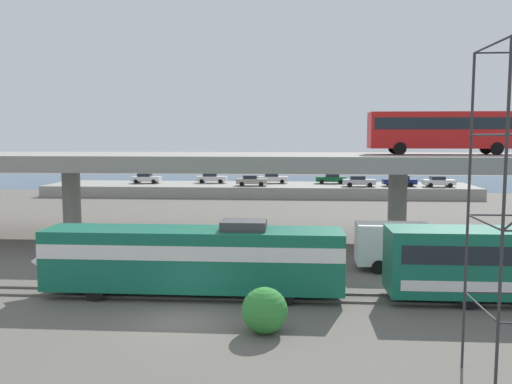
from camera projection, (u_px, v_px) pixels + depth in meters
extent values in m
plane|color=#605B54|center=(182.00, 321.00, 25.58)|extent=(260.00, 260.00, 0.00)
cube|color=#59544C|center=(194.00, 299.00, 28.84)|extent=(110.00, 0.12, 0.12)
cube|color=#59544C|center=(199.00, 291.00, 30.25)|extent=(110.00, 0.12, 0.12)
cube|color=#14664C|center=(193.00, 258.00, 29.35)|extent=(16.04, 3.00, 3.20)
cube|color=white|center=(193.00, 248.00, 29.29)|extent=(16.04, 3.04, 0.77)
cone|color=white|center=(50.00, 262.00, 29.95)|extent=(2.19, 2.85, 2.85)
cube|color=black|center=(78.00, 240.00, 29.71)|extent=(2.19, 2.70, 1.02)
cube|color=#3F3F42|center=(244.00, 225.00, 28.96)|extent=(2.40, 1.80, 0.50)
cylinder|color=black|center=(95.00, 292.00, 28.53)|extent=(0.96, 0.18, 0.96)
cylinder|color=black|center=(112.00, 279.00, 31.21)|extent=(0.96, 0.18, 0.96)
cylinder|color=black|center=(286.00, 296.00, 27.82)|extent=(0.96, 0.18, 0.96)
cylinder|color=black|center=(287.00, 282.00, 30.50)|extent=(0.96, 0.18, 0.96)
cylinder|color=black|center=(469.00, 301.00, 27.17)|extent=(0.92, 0.18, 0.92)
cylinder|color=black|center=(454.00, 286.00, 29.85)|extent=(0.92, 0.18, 0.92)
cube|color=gray|center=(231.00, 162.00, 44.75)|extent=(96.00, 11.09, 1.23)
cylinder|color=gray|center=(72.00, 203.00, 46.09)|extent=(1.50, 1.50, 5.93)
cylinder|color=gray|center=(397.00, 206.00, 44.15)|extent=(1.50, 1.50, 5.93)
cube|color=red|center=(445.00, 130.00, 43.69)|extent=(12.00, 2.55, 2.90)
cube|color=black|center=(445.00, 124.00, 43.63)|extent=(11.52, 2.59, 0.93)
cylinder|color=black|center=(486.00, 148.00, 44.77)|extent=(1.00, 0.26, 1.00)
cylinder|color=black|center=(497.00, 149.00, 42.37)|extent=(1.00, 0.26, 1.00)
cylinder|color=black|center=(394.00, 148.00, 45.30)|extent=(1.00, 0.26, 1.00)
cylinder|color=black|center=(400.00, 149.00, 42.90)|extent=(1.00, 0.26, 1.00)
cube|color=navy|center=(447.00, 249.00, 34.88)|extent=(2.00, 2.30, 2.00)
cube|color=silver|center=(392.00, 244.00, 35.10)|extent=(4.60, 2.30, 2.60)
cylinder|color=black|center=(438.00, 260.00, 36.09)|extent=(0.88, 0.28, 0.88)
cylinder|color=black|center=(447.00, 268.00, 33.92)|extent=(0.88, 0.28, 0.88)
cylinder|color=black|center=(374.00, 259.00, 36.39)|extent=(0.88, 0.28, 0.88)
cylinder|color=black|center=(378.00, 267.00, 34.22)|extent=(0.88, 0.28, 0.88)
cylinder|color=#2D2D30|center=(468.00, 215.00, 19.84)|extent=(0.10, 0.10, 11.59)
cylinder|color=#2D2D30|center=(503.00, 231.00, 16.53)|extent=(0.10, 0.10, 11.59)
cylinder|color=#2D2D30|center=(511.00, 293.00, 20.02)|extent=(3.34, 0.07, 0.07)
cylinder|color=#2D2D30|center=(480.00, 306.00, 18.49)|extent=(0.07, 3.34, 0.07)
cylinder|color=#2D2D30|center=(484.00, 222.00, 18.19)|extent=(0.07, 3.34, 0.07)
cylinder|color=#2D2D30|center=(488.00, 135.00, 17.89)|extent=(0.07, 3.34, 0.07)
cylinder|color=#2D2D30|center=(491.00, 45.00, 17.59)|extent=(0.07, 3.34, 0.07)
cube|color=gray|center=(259.00, 190.00, 80.07)|extent=(61.77, 10.77, 1.55)
cube|color=silver|center=(212.00, 179.00, 82.14)|extent=(4.57, 1.71, 0.70)
cube|color=#1E232B|center=(210.00, 175.00, 82.09)|extent=(2.01, 1.50, 0.48)
cylinder|color=black|center=(222.00, 180.00, 82.88)|extent=(0.64, 0.20, 0.64)
cylinder|color=black|center=(220.00, 181.00, 81.27)|extent=(0.64, 0.20, 0.64)
cylinder|color=black|center=(203.00, 180.00, 83.08)|extent=(0.64, 0.20, 0.64)
cylinder|color=black|center=(202.00, 181.00, 81.47)|extent=(0.64, 0.20, 0.64)
cube|color=navy|center=(399.00, 182.00, 76.82)|extent=(4.66, 1.80, 0.70)
cube|color=#1E232B|center=(401.00, 177.00, 76.74)|extent=(2.05, 1.59, 0.48)
cylinder|color=black|center=(390.00, 184.00, 76.11)|extent=(0.64, 0.20, 0.64)
cylinder|color=black|center=(388.00, 183.00, 77.81)|extent=(0.64, 0.20, 0.64)
cylinder|color=black|center=(411.00, 185.00, 75.91)|extent=(0.64, 0.20, 0.64)
cylinder|color=black|center=(408.00, 184.00, 77.60)|extent=(0.64, 0.20, 0.64)
cube|color=silver|center=(439.00, 182.00, 75.73)|extent=(4.29, 1.83, 0.70)
cube|color=#1E232B|center=(437.00, 178.00, 75.69)|extent=(1.89, 1.61, 0.48)
cylinder|color=black|center=(447.00, 184.00, 76.54)|extent=(0.64, 0.20, 0.64)
cylinder|color=black|center=(450.00, 185.00, 74.81)|extent=(0.64, 0.20, 0.64)
cylinder|color=black|center=(428.00, 184.00, 76.73)|extent=(0.64, 0.20, 0.64)
cylinder|color=black|center=(431.00, 185.00, 75.00)|extent=(0.64, 0.20, 0.64)
cube|color=#0C4C26|center=(331.00, 179.00, 81.11)|extent=(4.42, 1.79, 0.70)
cube|color=#1E232B|center=(332.00, 175.00, 81.04)|extent=(1.94, 1.58, 0.48)
cylinder|color=black|center=(322.00, 182.00, 80.40)|extent=(0.64, 0.20, 0.64)
cylinder|color=black|center=(321.00, 181.00, 82.09)|extent=(0.64, 0.20, 0.64)
cylinder|color=black|center=(340.00, 182.00, 80.21)|extent=(0.64, 0.20, 0.64)
cylinder|color=black|center=(339.00, 181.00, 81.90)|extent=(0.64, 0.20, 0.64)
cube|color=#9E998C|center=(252.00, 181.00, 77.55)|extent=(4.42, 1.85, 0.70)
cube|color=#1E232B|center=(250.00, 177.00, 77.51)|extent=(1.94, 1.63, 0.48)
cylinder|color=black|center=(262.00, 183.00, 78.37)|extent=(0.64, 0.20, 0.64)
cylinder|color=black|center=(261.00, 184.00, 76.62)|extent=(0.64, 0.20, 0.64)
cylinder|color=black|center=(243.00, 183.00, 78.56)|extent=(0.64, 0.20, 0.64)
cylinder|color=black|center=(242.00, 184.00, 76.81)|extent=(0.64, 0.20, 0.64)
cube|color=silver|center=(146.00, 179.00, 81.80)|extent=(4.36, 1.85, 0.70)
cube|color=#1E232B|center=(145.00, 175.00, 81.75)|extent=(1.92, 1.62, 0.48)
cylinder|color=black|center=(157.00, 181.00, 82.61)|extent=(0.64, 0.20, 0.64)
cylinder|color=black|center=(154.00, 182.00, 80.87)|extent=(0.64, 0.20, 0.64)
cylinder|color=black|center=(139.00, 181.00, 82.80)|extent=(0.64, 0.20, 0.64)
cylinder|color=black|center=(136.00, 181.00, 81.06)|extent=(0.64, 0.20, 0.64)
cube|color=#B7B7BC|center=(359.00, 182.00, 76.31)|extent=(4.47, 1.78, 0.70)
cube|color=#1E232B|center=(358.00, 178.00, 76.27)|extent=(1.97, 1.57, 0.48)
cylinder|color=black|center=(368.00, 184.00, 77.09)|extent=(0.64, 0.20, 0.64)
cylinder|color=black|center=(370.00, 185.00, 75.41)|extent=(0.64, 0.20, 0.64)
cylinder|color=black|center=(349.00, 184.00, 77.28)|extent=(0.64, 0.20, 0.64)
cylinder|color=black|center=(350.00, 185.00, 75.61)|extent=(0.64, 0.20, 0.64)
cube|color=silver|center=(273.00, 179.00, 81.77)|extent=(4.39, 1.73, 0.70)
cube|color=#1E232B|center=(272.00, 175.00, 81.73)|extent=(1.93, 1.52, 0.48)
cylinder|color=black|center=(282.00, 181.00, 82.53)|extent=(0.64, 0.20, 0.64)
cylinder|color=black|center=(282.00, 182.00, 80.90)|extent=(0.64, 0.20, 0.64)
cylinder|color=black|center=(265.00, 181.00, 82.72)|extent=(0.64, 0.20, 0.64)
cylinder|color=black|center=(264.00, 181.00, 81.09)|extent=(0.64, 0.20, 0.64)
cube|color=navy|center=(267.00, 182.00, 102.97)|extent=(140.00, 36.00, 0.01)
sphere|color=#318635|center=(265.00, 310.00, 23.91)|extent=(2.04, 2.04, 2.04)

